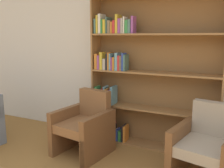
# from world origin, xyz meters

# --- Properties ---
(wall_back) EXTENTS (12.00, 0.06, 2.75)m
(wall_back) POSITION_xyz_m (0.00, 2.91, 1.38)
(wall_back) COLOR silver
(wall_back) RESTS_ON ground
(bookshelf) EXTENTS (1.85, 0.30, 2.17)m
(bookshelf) POSITION_xyz_m (-0.22, 2.74, 1.06)
(bookshelf) COLOR olive
(bookshelf) RESTS_ON ground
(armchair_leather) EXTENTS (0.74, 0.77, 0.85)m
(armchair_leather) POSITION_xyz_m (-0.83, 2.13, 0.39)
(armchair_leather) COLOR brown
(armchair_leather) RESTS_ON ground
(armchair_cushioned) EXTENTS (0.77, 0.80, 0.85)m
(armchair_cushioned) POSITION_xyz_m (0.75, 2.13, 0.39)
(armchair_cushioned) COLOR brown
(armchair_cushioned) RESTS_ON ground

